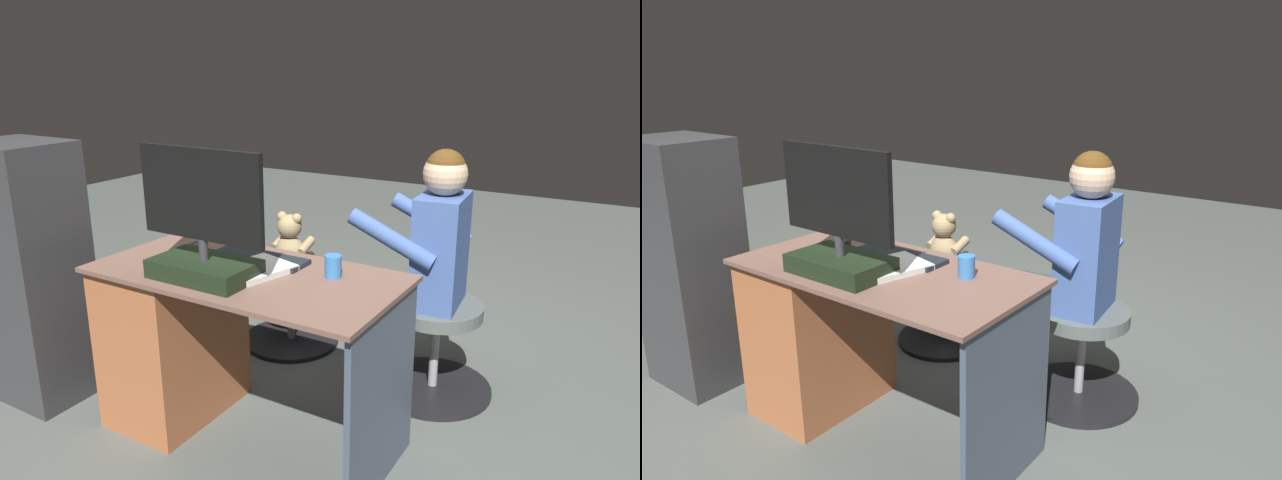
{
  "view_description": "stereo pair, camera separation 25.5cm",
  "coord_description": "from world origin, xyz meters",
  "views": [
    {
      "loc": [
        -1.35,
        2.15,
        1.54
      ],
      "look_at": [
        -0.12,
        0.04,
        0.8
      ],
      "focal_mm": 33.23,
      "sensor_mm": 36.0,
      "label": 1
    },
    {
      "loc": [
        -1.56,
        2.01,
        1.54
      ],
      "look_at": [
        -0.12,
        0.04,
        0.8
      ],
      "focal_mm": 33.23,
      "sensor_mm": 36.0,
      "label": 2
    }
  ],
  "objects": [
    {
      "name": "computer_mouse",
      "position": [
        0.36,
        0.29,
        0.76
      ],
      "size": [
        0.06,
        0.1,
        0.04
      ],
      "primitive_type": "ellipsoid",
      "color": "#262925",
      "rests_on": "desk"
    },
    {
      "name": "office_chair_teddy",
      "position": [
        0.33,
        -0.42,
        0.26
      ],
      "size": [
        0.54,
        0.54,
        0.45
      ],
      "color": "black",
      "rests_on": "ground_plane"
    },
    {
      "name": "desk",
      "position": [
        0.33,
        0.41,
        0.39
      ],
      "size": [
        1.24,
        0.62,
        0.75
      ],
      "color": "brown",
      "rests_on": "ground_plane"
    },
    {
      "name": "visitor_chair",
      "position": [
        -0.54,
        -0.33,
        0.25
      ],
      "size": [
        0.56,
        0.56,
        0.45
      ],
      "color": "black",
      "rests_on": "ground_plane"
    },
    {
      "name": "notebook_binder",
      "position": [
        -0.03,
        0.41,
        0.76
      ],
      "size": [
        0.29,
        0.35,
        0.02
      ],
      "primitive_type": "cube",
      "rotation": [
        0.0,
        0.0,
        -0.27
      ],
      "color": "silver",
      "rests_on": "desk"
    },
    {
      "name": "teddy_bear",
      "position": [
        0.33,
        -0.43,
        0.59
      ],
      "size": [
        0.22,
        0.22,
        0.31
      ],
      "color": "#8F7A52",
      "rests_on": "office_chair_teddy"
    },
    {
      "name": "person",
      "position": [
        -0.45,
        -0.34,
        0.69
      ],
      "size": [
        0.57,
        0.51,
        1.17
      ],
      "color": "#3C5897",
      "rests_on": "ground_plane"
    },
    {
      "name": "cup",
      "position": [
        -0.33,
        0.29,
        0.79
      ],
      "size": [
        0.07,
        0.07,
        0.09
      ],
      "primitive_type": "cylinder",
      "color": "#3372BF",
      "rests_on": "desk"
    },
    {
      "name": "equipment_rack",
      "position": [
        1.07,
        0.62,
        0.6
      ],
      "size": [
        0.44,
        0.36,
        1.21
      ],
      "primitive_type": "cube",
      "color": "#313234",
      "rests_on": "ground_plane"
    },
    {
      "name": "monitor",
      "position": [
        0.09,
        0.54,
        0.91
      ],
      "size": [
        0.55,
        0.24,
        0.5
      ],
      "color": "black",
      "rests_on": "desk"
    },
    {
      "name": "tv_remote",
      "position": [
        0.27,
        0.46,
        0.75
      ],
      "size": [
        0.11,
        0.15,
        0.02
      ],
      "primitive_type": "cube",
      "rotation": [
        0.0,
        0.0,
        -0.54
      ],
      "color": "black",
      "rests_on": "desk"
    },
    {
      "name": "keyboard",
      "position": [
        0.03,
        0.27,
        0.76
      ],
      "size": [
        0.42,
        0.14,
        0.02
      ],
      "primitive_type": "cube",
      "color": "black",
      "rests_on": "desk"
    },
    {
      "name": "ground_plane",
      "position": [
        0.0,
        0.0,
        0.0
      ],
      "size": [
        10.0,
        10.0,
        0.0
      ],
      "primitive_type": "plane",
      "color": "#4B514C"
    }
  ]
}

